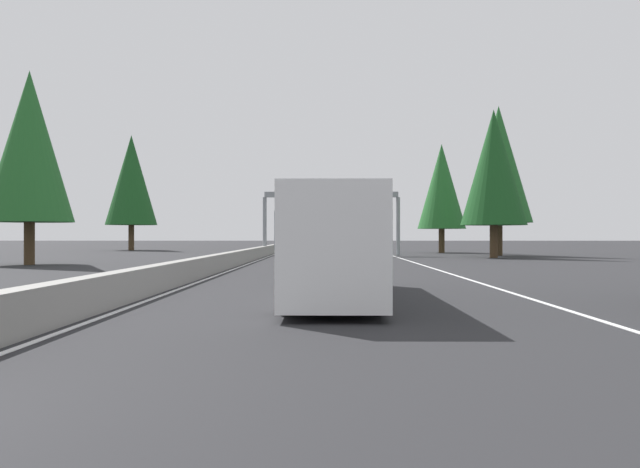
{
  "coord_description": "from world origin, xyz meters",
  "views": [
    {
      "loc": [
        -5.71,
        -5.45,
        1.9
      ],
      "look_at": [
        53.74,
        -4.81,
        2.02
      ],
      "focal_mm": 35.91,
      "sensor_mm": 36.0,
      "label": 1
    }
  ],
  "objects_px": {
    "sedan_near_right": "(323,260)",
    "conifer_right_far": "(442,187)",
    "pickup_mid_left": "(306,241)",
    "conifer_left_mid": "(131,180)",
    "conifer_right_near": "(494,167)",
    "bus_far_center": "(332,241)",
    "sign_gantry_overhead": "(333,205)",
    "conifer_right_mid": "(499,164)",
    "sedan_mid_right": "(327,244)",
    "box_truck_far_right": "(325,237)",
    "sedan_distant_a": "(327,242)",
    "minivan_distant_b": "(324,246)",
    "conifer_left_near": "(29,147)"
  },
  "relations": [
    {
      "from": "sedan_near_right",
      "to": "conifer_right_far",
      "type": "distance_m",
      "value": 41.36
    },
    {
      "from": "pickup_mid_left",
      "to": "conifer_left_mid",
      "type": "bearing_deg",
      "value": 146.72
    },
    {
      "from": "pickup_mid_left",
      "to": "conifer_right_near",
      "type": "relative_size",
      "value": 0.45
    },
    {
      "from": "sedan_near_right",
      "to": "bus_far_center",
      "type": "bearing_deg",
      "value": -178.33
    },
    {
      "from": "sign_gantry_overhead",
      "to": "pickup_mid_left",
      "type": "height_order",
      "value": "sign_gantry_overhead"
    },
    {
      "from": "sign_gantry_overhead",
      "to": "conifer_right_far",
      "type": "relative_size",
      "value": 1.07
    },
    {
      "from": "conifer_right_mid",
      "to": "conifer_right_near",
      "type": "bearing_deg",
      "value": 161.24
    },
    {
      "from": "sedan_mid_right",
      "to": "box_truck_far_right",
      "type": "height_order",
      "value": "box_truck_far_right"
    },
    {
      "from": "sedan_mid_right",
      "to": "sedan_distant_a",
      "type": "bearing_deg",
      "value": -0.11
    },
    {
      "from": "minivan_distant_b",
      "to": "sedan_distant_a",
      "type": "bearing_deg",
      "value": -0.24
    },
    {
      "from": "conifer_left_near",
      "to": "conifer_left_mid",
      "type": "bearing_deg",
      "value": 8.11
    },
    {
      "from": "minivan_distant_b",
      "to": "conifer_right_near",
      "type": "xyz_separation_m",
      "value": [
        -4.08,
        -14.32,
        6.68
      ]
    },
    {
      "from": "conifer_left_near",
      "to": "box_truck_far_right",
      "type": "bearing_deg",
      "value": -17.05
    },
    {
      "from": "minivan_distant_b",
      "to": "sedan_near_right",
      "type": "bearing_deg",
      "value": -179.96
    },
    {
      "from": "box_truck_far_right",
      "to": "conifer_left_near",
      "type": "relative_size",
      "value": 0.68
    },
    {
      "from": "pickup_mid_left",
      "to": "conifer_left_near",
      "type": "relative_size",
      "value": 0.45
    },
    {
      "from": "sedan_near_right",
      "to": "conifer_left_near",
      "type": "bearing_deg",
      "value": 62.91
    },
    {
      "from": "conifer_right_far",
      "to": "sign_gantry_overhead",
      "type": "bearing_deg",
      "value": 132.69
    },
    {
      "from": "sign_gantry_overhead",
      "to": "pickup_mid_left",
      "type": "bearing_deg",
      "value": 4.53
    },
    {
      "from": "sign_gantry_overhead",
      "to": "sedan_distant_a",
      "type": "distance_m",
      "value": 64.96
    },
    {
      "from": "sedan_distant_a",
      "to": "conifer_left_near",
      "type": "xyz_separation_m",
      "value": [
        -82.9,
        19.2,
        6.93
      ]
    },
    {
      "from": "conifer_right_far",
      "to": "box_truck_far_right",
      "type": "bearing_deg",
      "value": 21.42
    },
    {
      "from": "conifer_right_far",
      "to": "conifer_left_mid",
      "type": "relative_size",
      "value": 0.81
    },
    {
      "from": "minivan_distant_b",
      "to": "sign_gantry_overhead",
      "type": "bearing_deg",
      "value": -46.83
    },
    {
      "from": "sedan_near_right",
      "to": "sedan_mid_right",
      "type": "bearing_deg",
      "value": -0.18
    },
    {
      "from": "pickup_mid_left",
      "to": "sedan_mid_right",
      "type": "bearing_deg",
      "value": -169.22
    },
    {
      "from": "sedan_distant_a",
      "to": "conifer_right_mid",
      "type": "distance_m",
      "value": 66.26
    },
    {
      "from": "sedan_near_right",
      "to": "pickup_mid_left",
      "type": "xyz_separation_m",
      "value": [
        81.81,
        3.49,
        0.23
      ]
    },
    {
      "from": "sign_gantry_overhead",
      "to": "conifer_right_far",
      "type": "height_order",
      "value": "conifer_right_far"
    },
    {
      "from": "sedan_mid_right",
      "to": "conifer_right_mid",
      "type": "height_order",
      "value": "conifer_right_mid"
    },
    {
      "from": "sedan_near_right",
      "to": "conifer_right_mid",
      "type": "relative_size",
      "value": 0.31
    },
    {
      "from": "sedan_near_right",
      "to": "sedan_distant_a",
      "type": "xyz_separation_m",
      "value": [
        92.59,
        -0.26,
        0.0
      ]
    },
    {
      "from": "sedan_near_right",
      "to": "sedan_distant_a",
      "type": "bearing_deg",
      "value": -0.16
    },
    {
      "from": "minivan_distant_b",
      "to": "sedan_mid_right",
      "type": "relative_size",
      "value": 1.14
    },
    {
      "from": "sedan_distant_a",
      "to": "conifer_left_near",
      "type": "relative_size",
      "value": 0.35
    },
    {
      "from": "box_truck_far_right",
      "to": "conifer_right_far",
      "type": "height_order",
      "value": "conifer_right_far"
    },
    {
      "from": "bus_far_center",
      "to": "conifer_left_near",
      "type": "bearing_deg",
      "value": 41.73
    },
    {
      "from": "sedan_distant_a",
      "to": "conifer_right_far",
      "type": "distance_m",
      "value": 55.62
    },
    {
      "from": "minivan_distant_b",
      "to": "sedan_distant_a",
      "type": "relative_size",
      "value": 1.14
    },
    {
      "from": "sign_gantry_overhead",
      "to": "conifer_left_near",
      "type": "bearing_deg",
      "value": 132.47
    },
    {
      "from": "minivan_distant_b",
      "to": "conifer_right_far",
      "type": "xyz_separation_m",
      "value": [
        11.8,
        -12.78,
        6.28
      ]
    },
    {
      "from": "conifer_left_near",
      "to": "bus_far_center",
      "type": "bearing_deg",
      "value": -138.27
    },
    {
      "from": "sedan_mid_right",
      "to": "sign_gantry_overhead",
      "type": "bearing_deg",
      "value": -179.02
    },
    {
      "from": "pickup_mid_left",
      "to": "conifer_right_far",
      "type": "height_order",
      "value": "conifer_right_far"
    },
    {
      "from": "conifer_right_near",
      "to": "conifer_left_mid",
      "type": "height_order",
      "value": "conifer_left_mid"
    },
    {
      "from": "minivan_distant_b",
      "to": "conifer_right_near",
      "type": "relative_size",
      "value": 0.4
    },
    {
      "from": "sedan_near_right",
      "to": "conifer_left_mid",
      "type": "bearing_deg",
      "value": 26.41
    },
    {
      "from": "box_truck_far_right",
      "to": "pickup_mid_left",
      "type": "bearing_deg",
      "value": 18.37
    },
    {
      "from": "minivan_distant_b",
      "to": "conifer_right_mid",
      "type": "distance_m",
      "value": 18.08
    },
    {
      "from": "sedan_distant_a",
      "to": "conifer_right_far",
      "type": "relative_size",
      "value": 0.37
    }
  ]
}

